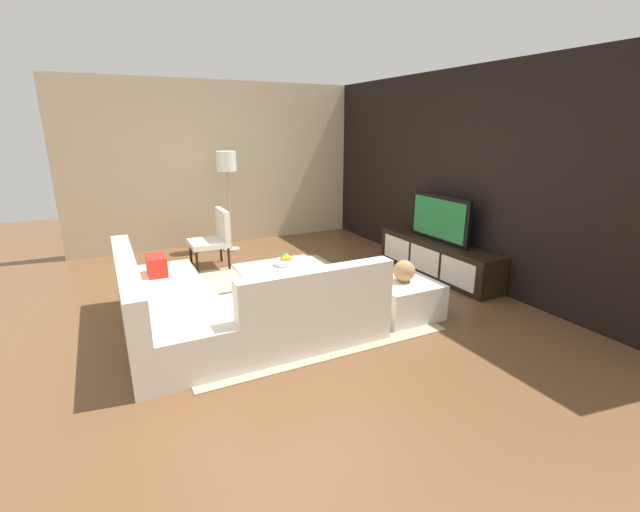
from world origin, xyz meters
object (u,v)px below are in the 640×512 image
at_px(ottoman, 403,298).
at_px(book_stack, 281,275).
at_px(coffee_table, 284,284).
at_px(accent_chair_near, 215,236).
at_px(fruit_bowl, 286,261).
at_px(media_console, 436,258).
at_px(television, 439,218).
at_px(decorative_ball, 404,271).
at_px(floor_lamp, 227,168).
at_px(sectional_couch, 219,310).

xyz_separation_m(ottoman, book_stack, (-0.80, -1.14, 0.21)).
bearing_deg(coffee_table, accent_chair_near, -165.86).
distance_m(accent_chair_near, ottoman, 3.07).
height_order(coffee_table, book_stack, book_stack).
distance_m(accent_chair_near, book_stack, 1.92).
bearing_deg(coffee_table, fruit_bowl, 150.81).
bearing_deg(book_stack, media_console, 92.69).
relative_size(media_console, accent_chair_near, 2.42).
relative_size(media_console, ottoman, 3.01).
relative_size(television, decorative_ball, 4.66).
bearing_deg(coffee_table, book_stack, -28.69).
xyz_separation_m(television, coffee_table, (-0.10, -2.30, -0.62)).
height_order(media_console, floor_lamp, floor_lamp).
bearing_deg(fruit_bowl, television, 82.68).
bearing_deg(media_console, television, 90.00).
bearing_deg(ottoman, television, 125.55).
distance_m(television, ottoman, 1.69).
xyz_separation_m(accent_chair_near, floor_lamp, (-0.83, 0.46, 0.91)).
bearing_deg(fruit_bowl, coffee_table, -29.19).
distance_m(decorative_ball, book_stack, 1.39).
xyz_separation_m(accent_chair_near, ottoman, (2.70, 1.44, -0.29)).
bearing_deg(ottoman, accent_chair_near, -151.84).
distance_m(television, accent_chair_near, 3.27).
bearing_deg(fruit_bowl, book_stack, -28.92).
distance_m(coffee_table, book_stack, 0.32).
xyz_separation_m(coffee_table, decorative_ball, (1.01, 1.02, 0.32)).
relative_size(sectional_couch, fruit_bowl, 8.51).
distance_m(fruit_bowl, book_stack, 0.45).
relative_size(television, accent_chair_near, 1.29).
distance_m(television, decorative_ball, 1.60).
xyz_separation_m(coffee_table, floor_lamp, (-2.51, 0.03, 1.20)).
relative_size(coffee_table, floor_lamp, 0.61).
relative_size(fruit_bowl, book_stack, 1.61).
relative_size(coffee_table, fruit_bowl, 3.65).
relative_size(television, floor_lamp, 0.68).
bearing_deg(media_console, coffee_table, -92.49).
xyz_separation_m(coffee_table, ottoman, (1.01, 1.02, -0.00)).
bearing_deg(sectional_couch, decorative_ball, 78.19).
bearing_deg(accent_chair_near, media_console, 59.56).
distance_m(media_console, book_stack, 2.42).
distance_m(sectional_couch, accent_chair_near, 2.35).
distance_m(media_console, decorative_ball, 1.59).
xyz_separation_m(sectional_couch, fruit_bowl, (-0.78, 1.05, 0.15)).
bearing_deg(book_stack, accent_chair_near, -170.80).
xyz_separation_m(television, fruit_bowl, (-0.28, -2.20, -0.39)).
bearing_deg(ottoman, fruit_bowl, -142.48).
height_order(accent_chair_near, floor_lamp, floor_lamp).
bearing_deg(book_stack, television, 92.69).
bearing_deg(television, media_console, -90.00).
bearing_deg(fruit_bowl, media_console, 82.68).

